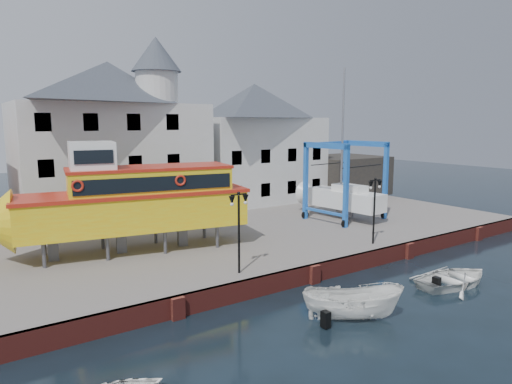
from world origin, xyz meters
TOP-DOWN VIEW (x-y plane):
  - ground at (0.00, 0.00)m, footprint 140.00×140.00m
  - hardstanding at (0.00, 11.00)m, footprint 44.00×22.00m
  - quay_wall at (-0.00, 0.10)m, footprint 44.00×0.47m
  - building_white_main at (-4.87, 18.39)m, footprint 14.00×8.30m
  - building_white_right at (9.00, 19.00)m, footprint 12.00×8.00m
  - shed_dark at (19.00, 17.00)m, footprint 8.00×7.00m
  - lamp_post_left at (-4.00, 1.20)m, footprint 1.12×0.32m
  - lamp_post_right at (6.00, 1.20)m, footprint 1.12×0.32m
  - tour_boat at (-7.73, 8.20)m, footprint 15.38×6.09m
  - travel_lift at (9.89, 8.33)m, footprint 5.87×7.91m
  - motorboat_a at (-1.64, -4.41)m, footprint 4.62×3.87m
  - motorboat_b at (6.02, -4.45)m, footprint 5.02×3.79m

SIDE VIEW (x-z plane):
  - ground at x=0.00m, z-range 0.00..0.00m
  - motorboat_a at x=-1.64m, z-range -0.86..0.86m
  - motorboat_b at x=6.02m, z-range -0.49..0.49m
  - hardstanding at x=0.00m, z-range 0.00..1.00m
  - quay_wall at x=0.00m, z-range 0.00..1.00m
  - travel_lift at x=9.89m, z-range -2.89..8.82m
  - shed_dark at x=19.00m, z-range 1.00..5.00m
  - tour_boat at x=-7.73m, z-range 0.81..7.34m
  - lamp_post_left at x=-4.00m, z-range 2.07..6.27m
  - lamp_post_right at x=6.00m, z-range 2.07..6.27m
  - building_white_right at x=9.00m, z-range 1.00..12.20m
  - building_white_main at x=-4.87m, z-range 0.34..14.34m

